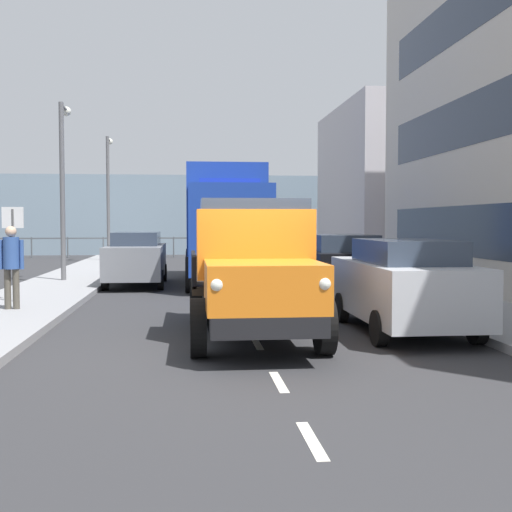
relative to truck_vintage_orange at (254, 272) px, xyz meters
The scene contains 16 objects.
ground_plane 7.91m from the truck_vintage_orange, 90.23° to the right, with size 80.00×80.00×0.00m, color #2D2D30.
sidewalk_left 9.41m from the truck_vintage_orange, 123.14° to the right, with size 2.65×39.82×0.15m, color gray.
sidewalk_right 9.38m from the truck_vintage_orange, 57.18° to the right, with size 2.65×39.82×0.15m, color gray.
road_centreline_markings 7.43m from the truck_vintage_orange, 90.24° to the right, with size 0.12×36.44×0.01m.
building_far_block 23.88m from the truck_vintage_orange, 113.83° to the right, with size 6.30×10.35×7.86m.
sea_horizon 30.76m from the truck_vintage_orange, 90.06° to the right, with size 80.00×0.80×5.00m, color gray.
seawall_railing 27.14m from the truck_vintage_orange, 90.07° to the right, with size 28.08×0.08×1.20m.
truck_vintage_orange is the anchor object (origin of this frame).
lorry_cargo_blue 10.74m from the truck_vintage_orange, 90.47° to the right, with size 2.58×8.20×3.87m.
car_silver_kerbside_near 2.90m from the truck_vintage_orange, 168.74° to the right, with size 1.85×4.26×1.72m.
car_black_kerbside_1 6.35m from the truck_vintage_orange, 116.54° to the right, with size 1.93×3.93×1.72m.
car_grey_oppositeside_0 10.58m from the truck_vintage_orange, 74.81° to the right, with size 1.82×4.57×1.72m.
pedestrian_by_lamp 6.07m from the truck_vintage_orange, 35.59° to the right, with size 0.53×0.34×1.81m.
lamp_post_promenade 12.38m from the truck_vintage_orange, 64.72° to the right, with size 0.32×1.14×5.78m.
lamp_post_far 23.01m from the truck_vintage_orange, 77.18° to the right, with size 0.32×1.14×6.14m.
street_sign 7.25m from the truck_vintage_orange, 43.38° to the right, with size 0.50×0.07×2.25m.
Camera 1 is at (1.14, 10.12, 2.04)m, focal length 46.09 mm.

